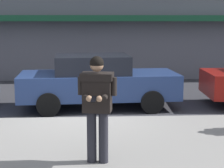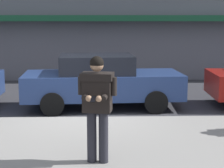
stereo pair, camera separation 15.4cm
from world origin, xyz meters
name	(u,v)px [view 2 (the right image)]	position (x,y,z in m)	size (l,w,h in m)	color
ground_plane	(81,120)	(0.00, 0.00, 0.00)	(80.00, 80.00, 0.00)	#333338
sidewalk	(127,157)	(1.00, -2.85, 0.07)	(32.00, 5.30, 0.14)	gray
curb_paint_line	(120,119)	(1.00, 0.05, 0.00)	(28.00, 0.12, 0.01)	silver
parked_sedan_mid	(101,81)	(0.53, 1.40, 0.79)	(4.60, 2.12, 1.54)	navy
man_texting_on_phone	(97,98)	(0.47, -3.24, 1.25)	(0.64, 0.62, 1.81)	#23232B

